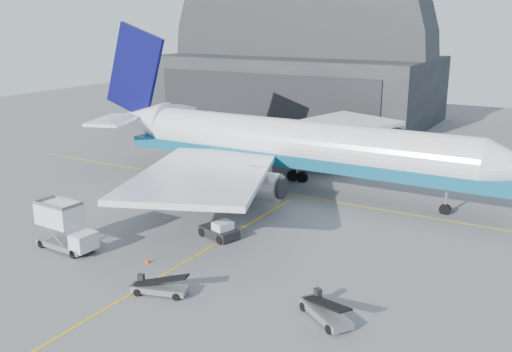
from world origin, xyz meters
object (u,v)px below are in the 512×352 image
Objects in this scene: pushback_tug at (220,231)px; belt_loader_a at (159,287)px; belt_loader_b at (325,311)px; airliner at (285,144)px; catering_truck at (64,227)px.

belt_loader_a is (2.22, -11.06, -0.12)m from pushback_tug.
belt_loader_a is 11.81m from belt_loader_b.
pushback_tug is at bearing 84.02° from belt_loader_a.
airliner is at bearing 81.61° from belt_loader_a.
airliner is at bearing 114.83° from pushback_tug.
belt_loader_b is at bearing -4.51° from belt_loader_a.
pushback_tug is at bearing 44.54° from catering_truck.
catering_truck is 1.45× the size of pushback_tug.
belt_loader_a is (12.05, -2.39, -1.48)m from catering_truck.
airliner reaches higher than belt_loader_a.
catering_truck is at bearing 151.42° from belt_loader_a.
belt_loader_b is (13.74, -8.44, -0.07)m from pushback_tug.
airliner is at bearing 156.89° from belt_loader_b.
belt_loader_a is at bearing -61.13° from pushback_tug.
airliner is 17.26m from pushback_tug.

